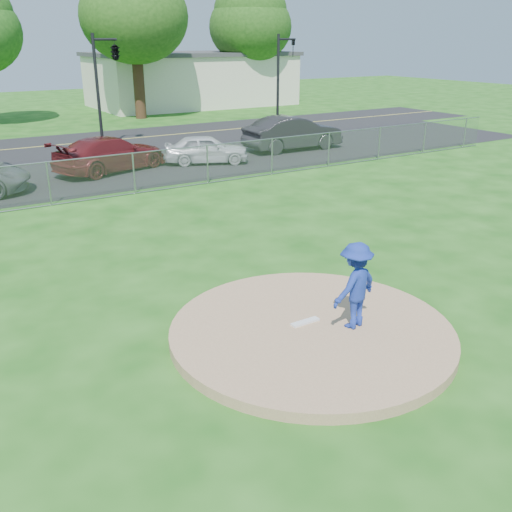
{
  "coord_description": "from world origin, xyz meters",
  "views": [
    {
      "loc": [
        -5.99,
        -7.63,
        5.33
      ],
      "look_at": [
        0.0,
        2.0,
        1.0
      ],
      "focal_mm": 40.0,
      "sensor_mm": 36.0,
      "label": 1
    }
  ],
  "objects_px": {
    "tree_right": "(133,1)",
    "tree_far_right": "(250,16)",
    "parked_car_darkred": "(111,154)",
    "parked_car_charcoal": "(293,133)",
    "traffic_signal_right": "(281,74)",
    "parked_car_pearl": "(206,149)",
    "commercial_building": "(192,79)",
    "traffic_signal_center": "(113,54)",
    "pitcher": "(355,285)"
  },
  "relations": [
    {
      "from": "parked_car_darkred",
      "to": "tree_far_right",
      "type": "bearing_deg",
      "value": -63.18
    },
    {
      "from": "commercial_building",
      "to": "traffic_signal_right",
      "type": "relative_size",
      "value": 2.93
    },
    {
      "from": "parked_car_darkred",
      "to": "parked_car_charcoal",
      "type": "xyz_separation_m",
      "value": [
        9.52,
        0.02,
        0.11
      ]
    },
    {
      "from": "commercial_building",
      "to": "parked_car_pearl",
      "type": "distance_m",
      "value": 24.76
    },
    {
      "from": "tree_far_right",
      "to": "traffic_signal_right",
      "type": "relative_size",
      "value": 1.92
    },
    {
      "from": "traffic_signal_right",
      "to": "pitcher",
      "type": "xyz_separation_m",
      "value": [
        -13.53,
        -22.36,
        -2.33
      ]
    },
    {
      "from": "tree_far_right",
      "to": "pitcher",
      "type": "distance_m",
      "value": 40.73
    },
    {
      "from": "traffic_signal_right",
      "to": "parked_car_pearl",
      "type": "distance_m",
      "value": 11.02
    },
    {
      "from": "traffic_signal_center",
      "to": "pitcher",
      "type": "distance_m",
      "value": 22.88
    },
    {
      "from": "tree_far_right",
      "to": "parked_car_pearl",
      "type": "xyz_separation_m",
      "value": [
        -14.25,
        -19.49,
        -6.41
      ]
    },
    {
      "from": "commercial_building",
      "to": "tree_right",
      "type": "xyz_separation_m",
      "value": [
        -7.0,
        -6.0,
        5.49
      ]
    },
    {
      "from": "commercial_building",
      "to": "tree_far_right",
      "type": "relative_size",
      "value": 1.53
    },
    {
      "from": "pitcher",
      "to": "parked_car_charcoal",
      "type": "xyz_separation_m",
      "value": [
        10.35,
        16.58,
        -0.18
      ]
    },
    {
      "from": "commercial_building",
      "to": "parked_car_darkred",
      "type": "xyz_separation_m",
      "value": [
        -14.47,
        -21.81,
        -1.41
      ]
    },
    {
      "from": "tree_right",
      "to": "traffic_signal_center",
      "type": "height_order",
      "value": "tree_right"
    },
    {
      "from": "tree_far_right",
      "to": "traffic_signal_center",
      "type": "distance_m",
      "value": 20.78
    },
    {
      "from": "commercial_building",
      "to": "tree_far_right",
      "type": "bearing_deg",
      "value": -36.87
    },
    {
      "from": "commercial_building",
      "to": "parked_car_charcoal",
      "type": "relative_size",
      "value": 3.21
    },
    {
      "from": "commercial_building",
      "to": "tree_right",
      "type": "relative_size",
      "value": 1.41
    },
    {
      "from": "parked_car_pearl",
      "to": "traffic_signal_center",
      "type": "bearing_deg",
      "value": 38.79
    },
    {
      "from": "pitcher",
      "to": "parked_car_pearl",
      "type": "relative_size",
      "value": 0.44
    },
    {
      "from": "tree_right",
      "to": "tree_far_right",
      "type": "height_order",
      "value": "tree_right"
    },
    {
      "from": "traffic_signal_right",
      "to": "parked_car_darkred",
      "type": "relative_size",
      "value": 1.1
    },
    {
      "from": "tree_right",
      "to": "tree_far_right",
      "type": "xyz_separation_m",
      "value": [
        11.0,
        3.0,
        -0.59
      ]
    },
    {
      "from": "parked_car_pearl",
      "to": "parked_car_charcoal",
      "type": "bearing_deg",
      "value": -58.92
    },
    {
      "from": "commercial_building",
      "to": "pitcher",
      "type": "relative_size",
      "value": 9.8
    },
    {
      "from": "tree_right",
      "to": "pitcher",
      "type": "bearing_deg",
      "value": -104.37
    },
    {
      "from": "tree_right",
      "to": "traffic_signal_right",
      "type": "height_order",
      "value": "tree_right"
    },
    {
      "from": "traffic_signal_center",
      "to": "parked_car_pearl",
      "type": "distance_m",
      "value": 7.81
    },
    {
      "from": "traffic_signal_center",
      "to": "pitcher",
      "type": "relative_size",
      "value": 3.35
    },
    {
      "from": "pitcher",
      "to": "parked_car_charcoal",
      "type": "height_order",
      "value": "pitcher"
    },
    {
      "from": "tree_right",
      "to": "parked_car_darkred",
      "type": "height_order",
      "value": "tree_right"
    },
    {
      "from": "parked_car_pearl",
      "to": "parked_car_charcoal",
      "type": "height_order",
      "value": "parked_car_charcoal"
    },
    {
      "from": "tree_right",
      "to": "parked_car_pearl",
      "type": "distance_m",
      "value": 18.21
    },
    {
      "from": "tree_right",
      "to": "parked_car_charcoal",
      "type": "relative_size",
      "value": 2.27
    },
    {
      "from": "traffic_signal_center",
      "to": "parked_car_charcoal",
      "type": "distance_m",
      "value": 9.89
    },
    {
      "from": "tree_right",
      "to": "traffic_signal_center",
      "type": "relative_size",
      "value": 2.08
    },
    {
      "from": "parked_car_charcoal",
      "to": "parked_car_pearl",
      "type": "bearing_deg",
      "value": 98.68
    },
    {
      "from": "parked_car_darkred",
      "to": "traffic_signal_right",
      "type": "bearing_deg",
      "value": -84.14
    },
    {
      "from": "commercial_building",
      "to": "traffic_signal_center",
      "type": "distance_m",
      "value": 20.17
    },
    {
      "from": "tree_right",
      "to": "pitcher",
      "type": "distance_m",
      "value": 34.06
    },
    {
      "from": "traffic_signal_center",
      "to": "tree_right",
      "type": "bearing_deg",
      "value": 63.29
    },
    {
      "from": "commercial_building",
      "to": "parked_car_darkred",
      "type": "distance_m",
      "value": 26.21
    },
    {
      "from": "commercial_building",
      "to": "pitcher",
      "type": "distance_m",
      "value": 41.31
    },
    {
      "from": "parked_car_charcoal",
      "to": "parked_car_darkred",
      "type": "bearing_deg",
      "value": 91.23
    },
    {
      "from": "parked_car_darkred",
      "to": "parked_car_charcoal",
      "type": "distance_m",
      "value": 9.52
    },
    {
      "from": "commercial_building",
      "to": "tree_far_right",
      "type": "distance_m",
      "value": 7.0
    },
    {
      "from": "parked_car_charcoal",
      "to": "traffic_signal_right",
      "type": "bearing_deg",
      "value": -27.73
    },
    {
      "from": "traffic_signal_right",
      "to": "parked_car_pearl",
      "type": "relative_size",
      "value": 1.48
    },
    {
      "from": "traffic_signal_right",
      "to": "parked_car_darkred",
      "type": "xyz_separation_m",
      "value": [
        -12.7,
        -5.81,
        -2.62
      ]
    }
  ]
}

